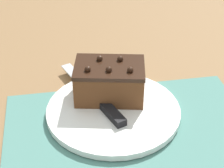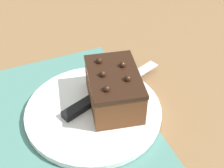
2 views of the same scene
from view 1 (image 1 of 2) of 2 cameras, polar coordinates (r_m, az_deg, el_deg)
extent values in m
plane|color=olive|center=(0.68, 3.29, -8.40)|extent=(3.00, 3.00, 0.00)
cube|color=slate|center=(0.68, 3.29, -8.27)|extent=(0.46, 0.34, 0.00)
cylinder|color=white|center=(0.72, 0.19, -4.08)|extent=(0.26, 0.26, 0.01)
cube|color=brown|center=(0.74, -0.39, 0.20)|extent=(0.15, 0.11, 0.06)
cube|color=black|center=(0.72, -0.40, 2.55)|extent=(0.15, 0.12, 0.01)
sphere|color=black|center=(0.69, 2.80, 2.16)|extent=(0.01, 0.01, 0.01)
sphere|color=black|center=(0.73, 1.22, 3.86)|extent=(0.01, 0.01, 0.01)
sphere|color=black|center=(0.70, -0.48, 2.22)|extent=(0.01, 0.01, 0.01)
sphere|color=black|center=(0.73, -1.90, 3.92)|extent=(0.01, 0.01, 0.01)
sphere|color=black|center=(0.70, -3.74, 2.28)|extent=(0.01, 0.01, 0.01)
cube|color=black|center=(0.70, -0.10, -4.36)|extent=(0.05, 0.08, 0.01)
cube|color=#B7BABF|center=(0.79, -4.59, 0.18)|extent=(0.08, 0.17, 0.00)
camera|label=2|loc=(0.66, 43.49, 24.13)|focal=50.00mm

